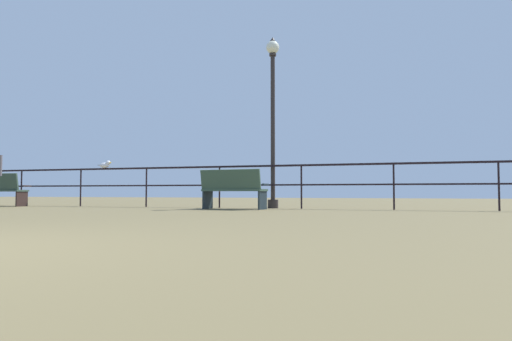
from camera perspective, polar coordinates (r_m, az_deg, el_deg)
pier_railing at (r=11.69m, az=0.41°, el=-0.72°), size 24.38×0.05×1.11m
bench_far_left at (r=15.21m, az=-29.50°, el=-1.98°), size 1.51×0.76×0.96m
bench_near_left at (r=11.01m, az=-2.95°, el=-2.17°), size 1.62×0.84×0.96m
lamppost_center at (r=11.97m, az=2.12°, el=8.11°), size 0.34×0.34×4.49m
seagull_on_rail at (r=13.87m, az=-18.41°, el=0.69°), size 0.45×0.18×0.22m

